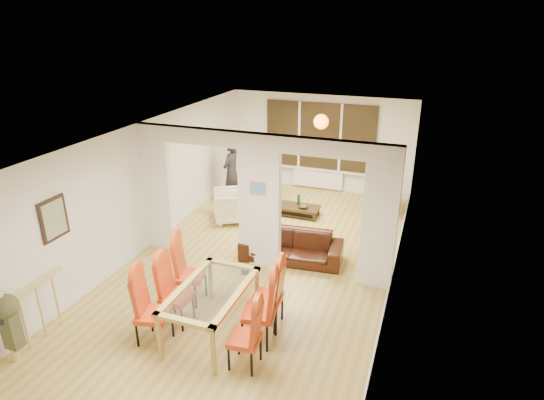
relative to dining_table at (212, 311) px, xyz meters
The scene contains 24 objects.
floor 2.23m from the dining_table, 92.02° to the left, with size 5.00×9.00×0.01m, color tan.
room_walls 2.38m from the dining_table, 92.02° to the left, with size 5.00×9.00×2.60m, color silver, non-canonical shape.
divider_wall 2.38m from the dining_table, 92.02° to the left, with size 5.00×0.18×2.60m, color white.
bay_window_blinds 6.73m from the dining_table, 90.67° to the left, with size 3.00×0.08×1.80m, color black.
radiator 6.60m from the dining_table, 90.67° to the left, with size 1.40×0.08×0.50m, color white.
pendant_light 5.78m from the dining_table, 87.68° to the left, with size 0.36×0.36×0.36m, color orange.
stair_newel 2.54m from the dining_table, 156.67° to the right, with size 0.40×1.20×1.10m, color tan, non-canonical shape.
wall_poster 2.83m from the dining_table, behind, with size 0.04×0.52×0.67m, color gray.
pillar_photo 2.42m from the dining_table, 92.11° to the left, with size 0.30×0.03×0.25m, color #4C8CD8.
dining_table is the anchor object (origin of this frame).
dining_chair_la 0.87m from the dining_table, 145.49° to the right, with size 0.45×0.45×1.12m, color #BB3713, non-canonical shape.
dining_chair_lb 0.64m from the dining_table, behind, with size 0.43×0.43×1.08m, color #BB3713, non-canonical shape.
dining_chair_lc 0.97m from the dining_table, 138.85° to the left, with size 0.45×0.45×1.12m, color #BB3713, non-canonical shape.
dining_chair_ra 0.89m from the dining_table, 33.11° to the right, with size 0.41×0.41×1.04m, color #BB3713, non-canonical shape.
dining_chair_rb 0.77m from the dining_table, ahead, with size 0.46×0.46×1.15m, color #BB3713, non-canonical shape.
dining_chair_rc 0.87m from the dining_table, 33.87° to the left, with size 0.45×0.45×1.12m, color #BB3713, non-canonical shape.
sofa 2.59m from the dining_table, 80.12° to the left, with size 1.99×0.78×0.58m, color black.
armchair 4.12m from the dining_table, 110.55° to the left, with size 0.83×0.80×0.75m, color #E9E4C5.
person 5.35m from the dining_table, 111.39° to the left, with size 0.39×0.59×1.62m, color black.
television 5.99m from the dining_table, 71.28° to the left, with size 0.13×1.00×0.57m, color black.
coffee_table 4.67m from the dining_table, 90.94° to the left, with size 1.06×0.53×0.24m, color #342511, non-canonical shape.
bottle 4.74m from the dining_table, 90.87° to the left, with size 0.07×0.07×0.29m, color #143F19.
bowl 4.59m from the dining_table, 88.86° to the left, with size 0.23×0.23×0.06m, color #342511.
shoes 1.83m from the dining_table, 94.40° to the left, with size 0.23×0.25×0.10m, color black, non-canonical shape.
Camera 1 is at (2.87, -7.24, 4.50)m, focal length 30.00 mm.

